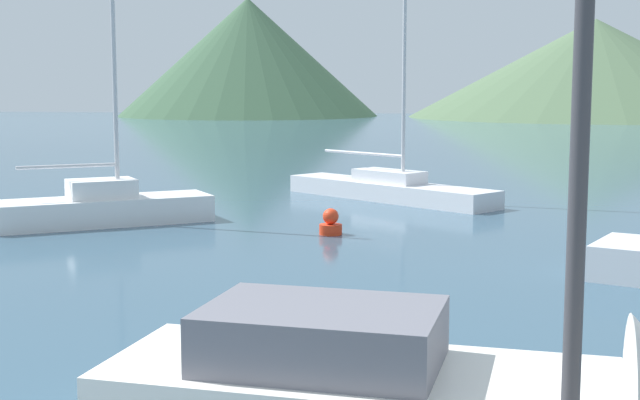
% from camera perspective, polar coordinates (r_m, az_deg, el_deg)
% --- Properties ---
extents(motorboat_near, '(6.97, 2.98, 2.18)m').
position_cam_1_polar(motorboat_near, '(10.06, 7.12, -12.15)').
color(motorboat_near, white).
rests_on(motorboat_near, ground_plane).
extents(sailboat_inner, '(7.33, 6.23, 11.30)m').
position_cam_1_polar(sailboat_inner, '(29.51, 4.44, 0.89)').
color(sailboat_inner, silver).
rests_on(sailboat_inner, ground_plane).
extents(sailboat_outer, '(5.78, 4.69, 8.57)m').
position_cam_1_polar(sailboat_outer, '(24.86, -13.77, -0.38)').
color(sailboat_outer, white).
rests_on(sailboat_outer, ground_plane).
extents(buoy_marker, '(0.58, 0.58, 0.67)m').
position_cam_1_polar(buoy_marker, '(22.53, 0.69, -1.53)').
color(buoy_marker, red).
rests_on(buoy_marker, ground_plane).
extents(hill_west, '(33.31, 33.31, 14.96)m').
position_cam_1_polar(hill_west, '(115.94, -4.62, 9.10)').
color(hill_west, '#38563D').
rests_on(hill_west, ground_plane).
extents(hill_central, '(44.98, 44.98, 11.88)m').
position_cam_1_polar(hill_central, '(114.39, 17.16, 8.05)').
color(hill_central, '#4C6647').
rests_on(hill_central, ground_plane).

